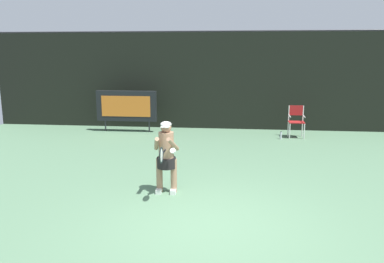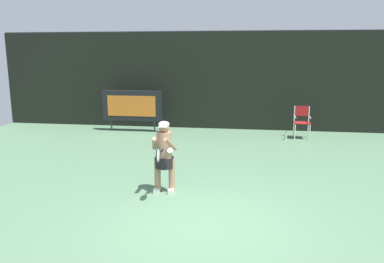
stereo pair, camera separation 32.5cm
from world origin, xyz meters
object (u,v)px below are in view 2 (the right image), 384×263
(tennis_racket, at_px, (158,155))
(water_bottle, at_px, (286,136))
(scoreboard, at_px, (132,106))
(umpire_chair, at_px, (302,120))
(tennis_player, at_px, (164,154))

(tennis_racket, bearing_deg, water_bottle, 77.10)
(scoreboard, distance_m, water_bottle, 5.59)
(tennis_racket, bearing_deg, umpire_chair, 74.63)
(scoreboard, height_order, umpire_chair, scoreboard)
(water_bottle, relative_size, tennis_racket, 0.44)
(scoreboard, distance_m, tennis_racket, 7.06)
(water_bottle, bearing_deg, scoreboard, 172.97)
(water_bottle, relative_size, tennis_player, 0.18)
(water_bottle, xyz_separation_m, tennis_player, (-2.94, -5.36, 0.69))
(umpire_chair, relative_size, tennis_racket, 1.79)
(water_bottle, distance_m, tennis_player, 6.15)
(tennis_player, bearing_deg, scoreboard, 112.89)
(water_bottle, bearing_deg, tennis_racket, -116.37)
(scoreboard, bearing_deg, umpire_chair, -2.77)
(umpire_chair, height_order, tennis_player, tennis_player)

